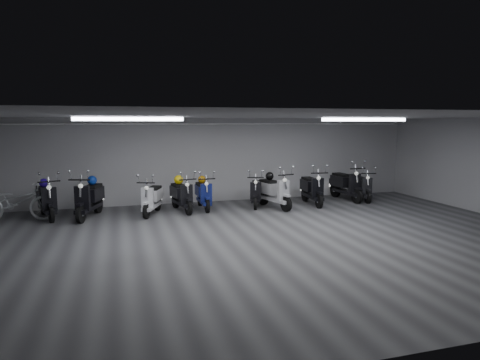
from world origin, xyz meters
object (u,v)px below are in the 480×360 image
object	(u,v)px
scooter_1	(89,193)
helmet_1	(270,176)
scooter_3	(181,190)
helmet_4	(44,183)
scooter_5	(256,187)
scooter_2	(152,193)
scooter_8	(346,180)
scooter_7	(312,184)
scooter_9	(363,183)
bicycle	(16,198)
scooter_4	(203,189)
helmet_3	(202,179)
scooter_0	(46,194)
scooter_6	(274,186)
helmet_2	(92,180)
helmet_0	(179,180)

from	to	relation	value
scooter_1	helmet_1	world-z (taller)	scooter_1
scooter_3	helmet_4	xyz separation A→B (m)	(-3.83, 0.36, 0.33)
scooter_5	helmet_1	xyz separation A→B (m)	(0.39, -0.18, 0.37)
scooter_2	scooter_8	size ratio (longest dim) A/B	0.87
scooter_7	scooter_9	size ratio (longest dim) A/B	1.11
bicycle	helmet_1	xyz separation A→B (m)	(7.27, -0.05, 0.33)
scooter_4	helmet_3	distance (m)	0.36
scooter_0	scooter_6	world-z (taller)	scooter_6
scooter_7	scooter_4	bearing A→B (deg)	-179.83
scooter_5	scooter_6	distance (m)	0.63
scooter_0	scooter_4	size ratio (longest dim) A/B	1.10
scooter_5	scooter_4	bearing A→B (deg)	-160.96
helmet_2	helmet_1	bearing A→B (deg)	-2.03
scooter_3	helmet_1	distance (m)	2.81
scooter_7	scooter_5	bearing A→B (deg)	177.19
scooter_4	bicycle	size ratio (longest dim) A/B	0.84
scooter_6	helmet_0	bearing A→B (deg)	154.79
helmet_2	helmet_4	distance (m)	1.32
scooter_6	helmet_4	size ratio (longest dim) A/B	7.59
scooter_2	scooter_8	bearing A→B (deg)	25.05
scooter_5	scooter_6	xyz separation A→B (m)	(0.45, -0.43, 0.07)
scooter_4	helmet_0	size ratio (longest dim) A/B	6.02
scooter_7	helmet_0	xyz separation A→B (m)	(-4.28, 0.36, 0.25)
scooter_6	helmet_0	distance (m)	2.96
scooter_3	scooter_6	world-z (taller)	scooter_6
scooter_3	helmet_0	bearing A→B (deg)	90.00
scooter_0	bicycle	world-z (taller)	scooter_0
scooter_5	scooter_8	size ratio (longest dim) A/B	0.86
scooter_3	helmet_1	bearing A→B (deg)	-12.56
scooter_2	scooter_5	bearing A→B (deg)	26.47
bicycle	helmet_4	bearing A→B (deg)	-54.64
bicycle	helmet_1	size ratio (longest dim) A/B	7.82
bicycle	helmet_0	size ratio (longest dim) A/B	7.21
scooter_8	helmet_2	bearing A→B (deg)	176.97
scooter_4	scooter_8	world-z (taller)	scooter_8
helmet_1	scooter_7	bearing A→B (deg)	-2.28
helmet_4	scooter_4	bearing A→B (deg)	-2.56
scooter_1	scooter_3	bearing A→B (deg)	20.39
scooter_1	scooter_7	xyz separation A→B (m)	(6.84, 0.01, -0.03)
scooter_2	scooter_8	world-z (taller)	scooter_8
scooter_6	helmet_4	world-z (taller)	scooter_6
scooter_4	helmet_2	xyz separation A→B (m)	(-3.22, -0.03, 0.40)
scooter_8	helmet_4	xyz separation A→B (m)	(-9.54, 0.09, 0.26)
scooter_3	scooter_5	xyz separation A→B (m)	(2.40, 0.12, -0.02)
bicycle	helmet_2	world-z (taller)	bicycle
scooter_2	helmet_0	world-z (taller)	scooter_2
helmet_1	scooter_2	bearing A→B (deg)	-178.07
scooter_2	helmet_0	bearing A→B (deg)	47.88
helmet_3	scooter_2	bearing A→B (deg)	-160.01
scooter_0	helmet_0	distance (m)	3.71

